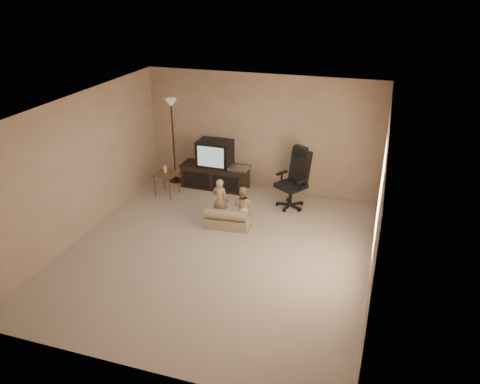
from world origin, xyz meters
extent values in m
plane|color=#BBAE95|center=(0.00, 0.00, 0.00)|extent=(5.50, 5.50, 0.00)
plane|color=silver|center=(0.00, 0.00, 2.50)|extent=(5.50, 5.50, 0.00)
plane|color=tan|center=(0.00, 2.75, 1.25)|extent=(5.00, 0.00, 5.00)
plane|color=tan|center=(0.00, -2.75, 1.25)|extent=(5.00, 0.00, 5.00)
plane|color=tan|center=(-2.50, 0.00, 1.25)|extent=(0.00, 5.50, 5.50)
plane|color=tan|center=(2.50, 0.00, 1.25)|extent=(0.00, 5.50, 5.50)
cube|color=black|center=(-0.95, 2.49, 0.23)|extent=(1.45, 0.55, 0.46)
cube|color=black|center=(-0.95, 2.49, 0.49)|extent=(1.49, 0.59, 0.04)
cube|color=black|center=(-1.30, 2.24, 0.24)|extent=(0.59, 0.04, 0.35)
cube|color=black|center=(-0.62, 2.22, 0.24)|extent=(0.59, 0.04, 0.35)
cube|color=black|center=(-0.95, 2.51, 0.79)|extent=(0.73, 0.53, 0.56)
cube|color=silver|center=(-0.96, 2.25, 0.79)|extent=(0.59, 0.03, 0.44)
cube|color=#B9B9BC|center=(-0.39, 2.42, 0.54)|extent=(0.42, 0.30, 0.06)
cylinder|color=black|center=(0.83, 2.02, 0.25)|extent=(0.07, 0.07, 0.40)
cube|color=black|center=(0.83, 2.02, 0.48)|extent=(0.68, 0.68, 0.09)
cube|color=black|center=(0.95, 2.22, 0.84)|extent=(0.49, 0.40, 0.70)
cube|color=black|center=(0.95, 2.22, 1.17)|extent=(0.30, 0.24, 0.16)
cube|color=black|center=(0.60, 2.16, 0.66)|extent=(0.21, 0.27, 0.04)
cube|color=black|center=(1.05, 1.87, 0.66)|extent=(0.21, 0.27, 0.04)
cube|color=brown|center=(-1.79, 1.79, 0.49)|extent=(0.50, 0.50, 0.03)
cylinder|color=#311F15|center=(-1.99, 1.63, 0.25)|extent=(0.01, 0.01, 0.50)
cylinder|color=#311F15|center=(-1.63, 1.59, 0.25)|extent=(0.01, 0.01, 0.50)
cylinder|color=#311F15|center=(-1.95, 1.99, 0.25)|extent=(0.01, 0.01, 0.50)
cylinder|color=#311F15|center=(-1.59, 1.95, 0.25)|extent=(0.01, 0.01, 0.50)
cylinder|color=silver|center=(-1.83, 1.83, 0.57)|extent=(0.06, 0.06, 0.13)
cone|color=beige|center=(-1.83, 1.83, 0.65)|extent=(0.05, 0.05, 0.05)
cylinder|color=#311F15|center=(-1.94, 2.54, 0.02)|extent=(0.29, 0.29, 0.03)
cylinder|color=#311F15|center=(-1.94, 2.54, 0.90)|extent=(0.03, 0.03, 1.79)
cone|color=beige|center=(-1.94, 2.54, 1.81)|extent=(0.25, 0.25, 0.17)
cube|color=tan|center=(-0.12, 0.90, 0.11)|extent=(0.84, 0.50, 0.21)
cylinder|color=tan|center=(-0.11, 0.75, 0.30)|extent=(0.81, 0.26, 0.19)
imported|color=tan|center=(-0.33, 1.08, 0.42)|extent=(0.32, 0.24, 0.85)
imported|color=tan|center=(0.13, 1.02, 0.39)|extent=(0.40, 0.24, 0.78)
camera|label=1|loc=(2.40, -6.36, 4.26)|focal=35.00mm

